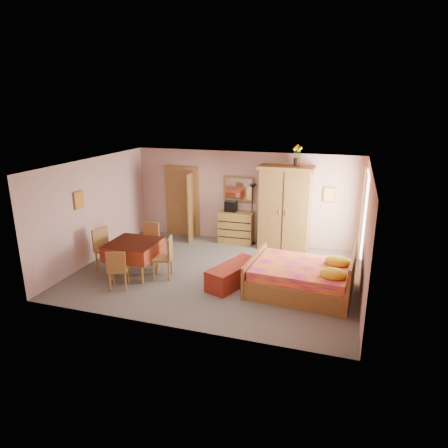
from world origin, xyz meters
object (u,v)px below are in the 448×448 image
(bench, at_px, (233,274))
(chair_north, at_px, (148,243))
(wardrobe, at_px, (285,208))
(chair_west, at_px, (107,250))
(stereo, at_px, (231,206))
(chest_of_drawers, at_px, (236,227))
(bed, at_px, (301,270))
(sunflower_vase, at_px, (297,155))
(dining_table, at_px, (134,258))
(chair_south, at_px, (119,268))
(wall_mirror, at_px, (239,189))
(chair_east, at_px, (162,258))
(floor_lamp, at_px, (252,214))

(bench, height_order, chair_north, chair_north)
(wardrobe, relative_size, bench, 1.63)
(chair_west, bearing_deg, stereo, 155.91)
(wardrobe, height_order, chair_west, wardrobe)
(chest_of_drawers, height_order, wardrobe, wardrobe)
(chest_of_drawers, relative_size, bed, 0.45)
(bench, relative_size, chair_west, 1.38)
(sunflower_vase, distance_m, dining_table, 4.88)
(chair_south, bearing_deg, wardrobe, 29.76)
(stereo, relative_size, chair_north, 0.32)
(dining_table, xyz_separation_m, chair_south, (0.03, -0.73, 0.05))
(wardrobe, distance_m, sunflower_vase, 1.45)
(bench, distance_m, dining_table, 2.38)
(stereo, distance_m, bed, 3.54)
(wardrobe, bearing_deg, bed, -72.09)
(chair_south, distance_m, chair_north, 1.51)
(bench, distance_m, chair_west, 3.14)
(wall_mirror, height_order, chair_east, wall_mirror)
(bed, bearing_deg, bench, -172.44)
(chest_of_drawers, relative_size, chair_west, 0.95)
(chest_of_drawers, height_order, sunflower_vase, sunflower_vase)
(bed, bearing_deg, wall_mirror, 131.83)
(stereo, bearing_deg, chair_south, -112.01)
(stereo, bearing_deg, sunflower_vase, 0.47)
(wall_mirror, xyz_separation_m, floor_lamp, (0.45, -0.15, -0.68))
(floor_lamp, relative_size, chair_east, 1.78)
(wardrobe, bearing_deg, floor_lamp, 174.35)
(sunflower_vase, distance_m, chair_west, 5.35)
(chest_of_drawers, bearing_deg, chair_north, -131.29)
(wardrobe, height_order, bed, wardrobe)
(floor_lamp, relative_size, bench, 1.23)
(wall_mirror, xyz_separation_m, bed, (2.18, -2.81, -1.05))
(bench, bearing_deg, chair_west, -177.60)
(chest_of_drawers, distance_m, chair_west, 3.71)
(wall_mirror, bearing_deg, chair_west, -125.24)
(bed, distance_m, chair_north, 3.93)
(stereo, bearing_deg, chest_of_drawers, 0.08)
(chest_of_drawers, bearing_deg, chair_west, -132.54)
(wall_mirror, bearing_deg, chair_north, -123.36)
(stereo, xyz_separation_m, sunflower_vase, (1.79, 0.01, 1.51))
(chest_of_drawers, xyz_separation_m, floor_lamp, (0.45, 0.06, 0.40))
(chest_of_drawers, bearing_deg, wardrobe, -3.73)
(dining_table, bearing_deg, stereo, 62.59)
(sunflower_vase, relative_size, bed, 0.26)
(stereo, xyz_separation_m, bench, (0.88, -2.69, -0.84))
(wall_mirror, xyz_separation_m, stereo, (-0.16, -0.21, -0.48))
(wall_mirror, relative_size, bench, 0.64)
(sunflower_vase, bearing_deg, wall_mirror, 173.14)
(chair_east, bearing_deg, chair_south, 124.40)
(floor_lamp, height_order, chair_east, floor_lamp)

